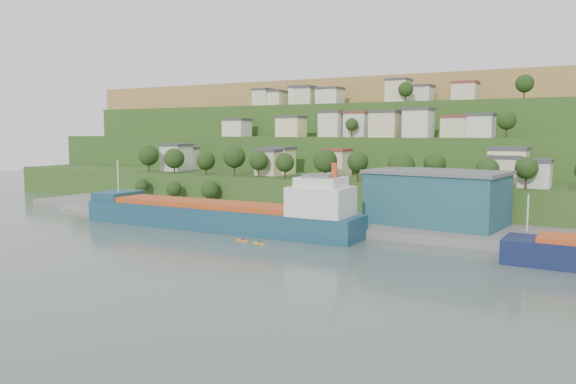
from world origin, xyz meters
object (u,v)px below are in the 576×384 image
Objects in this scene: warehouse at (437,197)px; kayak_orange at (242,240)px; caravan at (116,202)px; cargo_ship_near at (224,217)px.

kayak_orange is (-33.90, -31.96, -8.18)m from warehouse.
warehouse is at bearing 25.94° from caravan.
caravan is 63.34m from kayak_orange.
cargo_ship_near is 48.72m from caravan.
cargo_ship_near is 16.18m from kayak_orange.
cargo_ship_near is 51.42m from warehouse.
cargo_ship_near is at bearing 154.25° from kayak_orange.
caravan is (-93.88, -11.75, -5.83)m from warehouse.
caravan is 1.74× the size of kayak_orange.
warehouse is at bearing 23.83° from cargo_ship_near.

